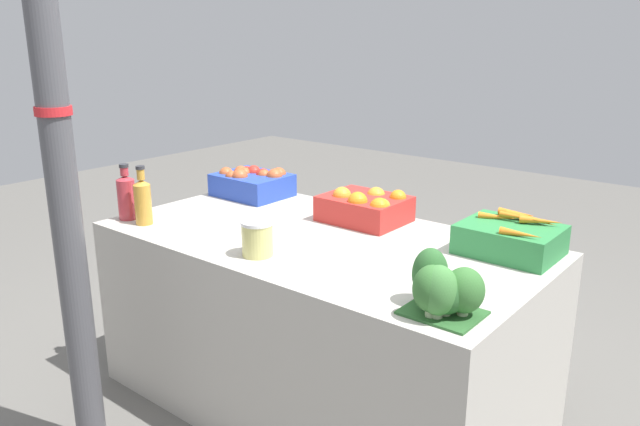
{
  "coord_description": "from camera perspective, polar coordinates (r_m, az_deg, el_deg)",
  "views": [
    {
      "loc": [
        1.49,
        -1.84,
        1.54
      ],
      "look_at": [
        0.0,
        0.0,
        0.85
      ],
      "focal_mm": 35.0,
      "sensor_mm": 36.0,
      "label": 1
    }
  ],
  "objects": [
    {
      "name": "juice_bottle_ruby",
      "position": [
        2.83,
        -17.28,
        1.5
      ],
      "size": [
        0.08,
        0.08,
        0.24
      ],
      "color": "#B2333D",
      "rests_on": "market_table"
    },
    {
      "name": "pickle_jar",
      "position": [
        2.28,
        -5.76,
        -2.31
      ],
      "size": [
        0.12,
        0.12,
        0.13
      ],
      "color": "#D1CC75",
      "rests_on": "market_table"
    },
    {
      "name": "ground_plane",
      "position": [
        2.82,
        -0.0,
        -16.75
      ],
      "size": [
        10.0,
        10.0,
        0.0
      ],
      "primitive_type": "plane",
      "color": "#605E59"
    },
    {
      "name": "apple_crate",
      "position": [
        3.12,
        -6.23,
        2.83
      ],
      "size": [
        0.35,
        0.28,
        0.15
      ],
      "color": "#2847B7",
      "rests_on": "market_table"
    },
    {
      "name": "juice_bottle_amber",
      "position": [
        2.74,
        -15.9,
        1.14
      ],
      "size": [
        0.07,
        0.07,
        0.25
      ],
      "color": "gold",
      "rests_on": "market_table"
    },
    {
      "name": "carrot_crate",
      "position": [
        2.4,
        17.05,
        -2.2
      ],
      "size": [
        0.35,
        0.28,
        0.14
      ],
      "color": "#2D8442",
      "rests_on": "market_table"
    },
    {
      "name": "broccoli_pile",
      "position": [
        1.83,
        11.1,
        -6.74
      ],
      "size": [
        0.24,
        0.2,
        0.18
      ],
      "color": "#2D602D",
      "rests_on": "market_table"
    },
    {
      "name": "support_pole",
      "position": [
        2.26,
        -22.88,
        5.7
      ],
      "size": [
        0.12,
        0.12,
        2.34
      ],
      "color": "#4C4C51",
      "rests_on": "ground_plane"
    },
    {
      "name": "orange_crate",
      "position": [
        2.68,
        4.2,
        0.55
      ],
      "size": [
        0.35,
        0.28,
        0.15
      ],
      "color": "red",
      "rests_on": "market_table"
    },
    {
      "name": "market_table",
      "position": [
        2.64,
        -0.0,
        -9.93
      ],
      "size": [
        1.76,
        0.93,
        0.75
      ],
      "primitive_type": "cube",
      "color": "#B7B2A8",
      "rests_on": "ground_plane"
    }
  ]
}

